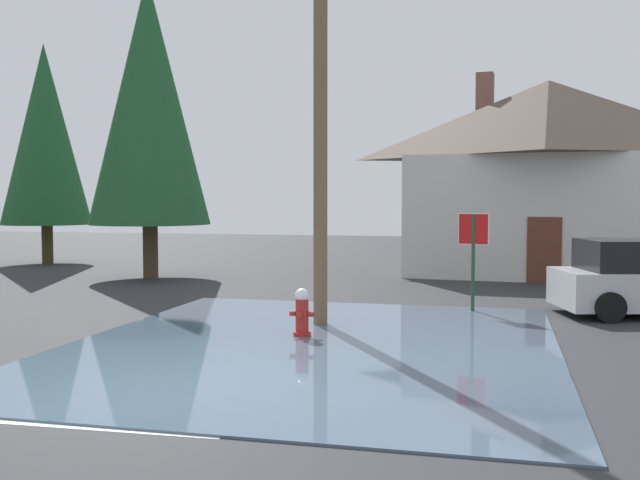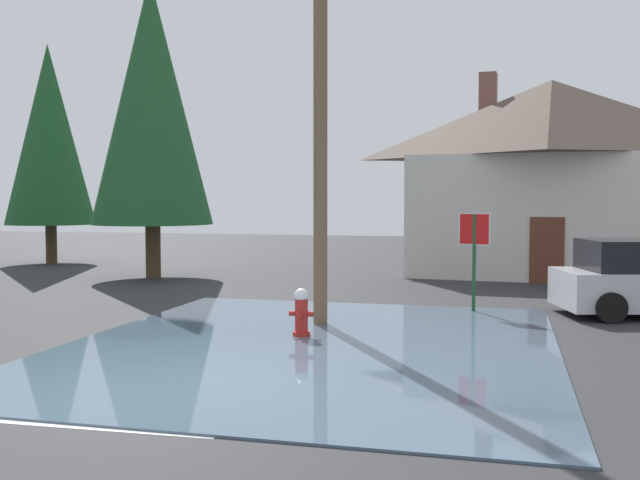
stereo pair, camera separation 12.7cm
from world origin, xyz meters
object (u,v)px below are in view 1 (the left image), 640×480
fire_hydrant (302,313)px  pine_tree_tall_left (149,101)px  house (547,174)px  stop_sign_far (473,242)px  utility_pole (320,79)px  pine_tree_short_left (45,135)px

fire_hydrant → pine_tree_tall_left: bearing=130.7°
house → pine_tree_tall_left: (-12.42, -4.28, 2.27)m
house → stop_sign_far: bearing=-103.0°
house → pine_tree_tall_left: pine_tree_tall_left is taller
fire_hydrant → stop_sign_far: stop_sign_far is taller
fire_hydrant → utility_pole: (0.03, 1.31, 4.47)m
house → pine_tree_tall_left: size_ratio=1.03×
stop_sign_far → house: size_ratio=0.23×
utility_pole → house: size_ratio=0.96×
utility_pole → pine_tree_short_left: (-13.72, 11.05, 0.11)m
fire_hydrant → house: bearing=68.6°
utility_pole → house: 12.69m
stop_sign_far → fire_hydrant: bearing=-127.7°
stop_sign_far → pine_tree_short_left: size_ratio=0.26×
stop_sign_far → pine_tree_tall_left: 12.08m
pine_tree_tall_left → fire_hydrant: bearing=-49.3°
fire_hydrant → house: size_ratio=0.09×
pine_tree_tall_left → pine_tree_short_left: (-6.31, 3.77, -0.62)m
stop_sign_far → pine_tree_short_left: pine_tree_short_left is taller
fire_hydrant → pine_tree_tall_left: (-7.38, 8.59, 5.20)m
house → pine_tree_tall_left: 13.33m
fire_hydrant → pine_tree_short_left: size_ratio=0.11×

